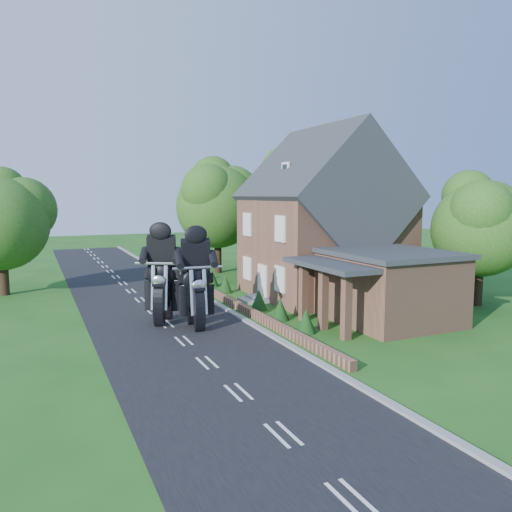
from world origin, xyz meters
name	(u,v)px	position (x,y,z in m)	size (l,w,h in m)	color
ground	(184,341)	(0.00, 0.00, 0.00)	(120.00, 120.00, 0.00)	#1D5016
road	(184,341)	(0.00, 0.00, 0.01)	(7.00, 80.00, 0.02)	black
kerb	(263,330)	(3.65, 0.00, 0.06)	(0.30, 80.00, 0.12)	gray
garden_wall	(235,304)	(4.30, 5.00, 0.20)	(0.30, 22.00, 0.40)	#94634B
house	(323,224)	(10.49, 6.00, 4.34)	(9.54, 8.64, 10.24)	#94634B
annex	(387,285)	(9.87, -0.80, 1.77)	(7.05, 5.94, 3.44)	#94634B
tree_annex_side	(484,220)	(17.13, 0.10, 4.69)	(5.64, 5.20, 7.48)	black
tree_house_right	(379,208)	(16.65, 8.62, 5.19)	(6.51, 6.00, 8.40)	black
tree_behind_house	(296,193)	(14.18, 16.14, 6.23)	(7.81, 7.20, 10.08)	black
tree_behind_left	(222,200)	(8.16, 17.13, 5.73)	(6.94, 6.40, 9.16)	black
tree_far_road	(7,216)	(-6.86, 14.11, 4.84)	(6.08, 5.60, 7.84)	black
shrub_a	(306,321)	(5.30, -1.00, 0.55)	(0.90, 0.90, 1.10)	#103310
shrub_b	(280,309)	(5.30, 1.50, 0.55)	(0.90, 0.90, 1.10)	#103310
shrub_c	(259,299)	(5.30, 4.00, 0.55)	(0.90, 0.90, 1.10)	#103310
shrub_d	(225,284)	(5.30, 9.00, 0.55)	(0.90, 0.90, 1.10)	#103310
shrub_e	(212,278)	(5.30, 11.50, 0.55)	(0.90, 0.90, 1.10)	#103310
shrub_f	(201,273)	(5.30, 14.00, 0.55)	(0.90, 0.90, 1.10)	#103310
motorcycle_lead	(196,313)	(1.11, 1.74, 0.71)	(0.38, 1.52, 1.42)	black
motorcycle_follow	(163,308)	(-0.05, 3.28, 0.72)	(0.39, 1.55, 1.45)	black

